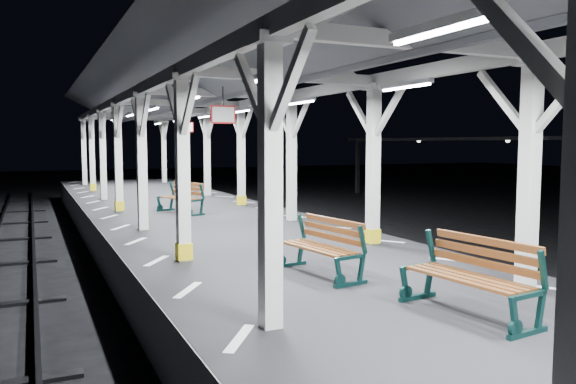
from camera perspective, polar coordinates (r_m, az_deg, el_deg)
ground at (r=9.51m, az=4.87°, el=-14.15°), size 120.00×120.00×0.00m
platform at (r=9.36m, az=4.89°, el=-11.25°), size 6.00×50.00×1.00m
hazard_stripes_left at (r=8.33m, az=-10.13°, el=-9.77°), size 1.00×48.00×0.01m
hazard_stripes_right at (r=10.63m, az=16.56°, el=-6.67°), size 1.00×48.00×0.01m
track_right at (r=12.62m, az=25.31°, el=-9.40°), size 2.20×60.00×0.16m
canopy at (r=9.08m, az=5.14°, el=14.11°), size 5.40×49.00×4.65m
bench_near at (r=7.34m, az=18.31°, el=-7.93°), size 0.85×1.82×0.95m
bench_mid at (r=9.05m, az=3.63°, el=-5.40°), size 0.85×1.74×0.91m
bench_far at (r=17.19m, az=-10.64°, el=-0.47°), size 1.13×1.83×0.93m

